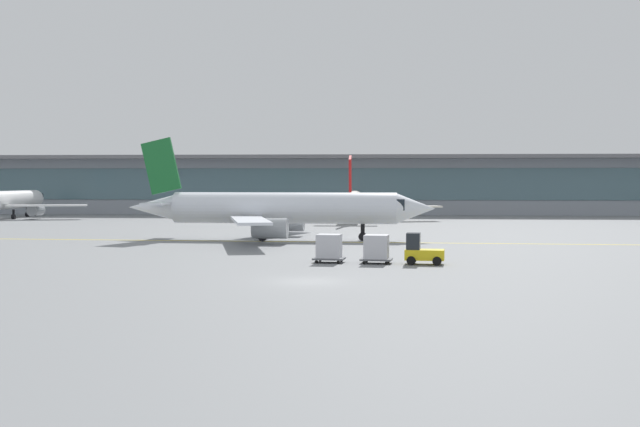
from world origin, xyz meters
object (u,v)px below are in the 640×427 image
cargo_dolly_trailing (329,247)px  gate_airplane_1 (353,202)px  baggage_tug (421,251)px  taxiing_regional_jet (280,209)px  cargo_dolly_lead (376,248)px  gate_airplane_0 (5,201)px

cargo_dolly_trailing → gate_airplane_1: bearing=96.3°
baggage_tug → taxiing_regional_jet: bearing=125.7°
cargo_dolly_lead → baggage_tug: bearing=-0.0°
cargo_dolly_trailing → cargo_dolly_lead: bearing=-0.0°
gate_airplane_0 → cargo_dolly_lead: bearing=-136.6°
gate_airplane_1 → baggage_tug: gate_airplane_1 is taller
gate_airplane_0 → taxiing_regional_jet: taxiing_regional_jet is taller
cargo_dolly_lead → cargo_dolly_trailing: 3.24m
taxiing_regional_jet → baggage_tug: 24.54m
gate_airplane_0 → cargo_dolly_trailing: size_ratio=11.69×
baggage_tug → cargo_dolly_lead: size_ratio=1.21×
cargo_dolly_lead → cargo_dolly_trailing: size_ratio=1.00×
gate_airplane_0 → cargo_dolly_lead: size_ratio=11.69×
gate_airplane_1 → cargo_dolly_trailing: 57.04m
baggage_tug → cargo_dolly_trailing: baggage_tug is taller
gate_airplane_0 → baggage_tug: gate_airplane_0 is taller
gate_airplane_0 → taxiing_regional_jet: (44.53, -38.01, 0.28)m
taxiing_regional_jet → cargo_dolly_trailing: size_ratio=12.96×
gate_airplane_0 → gate_airplane_1: size_ratio=1.01×
gate_airplane_1 → gate_airplane_0: bearing=88.3°
taxiing_regional_jet → baggage_tug: taxiing_regional_jet is taller
taxiing_regional_jet → cargo_dolly_lead: size_ratio=12.96×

